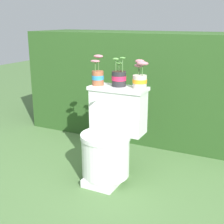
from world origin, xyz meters
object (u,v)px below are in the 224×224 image
(toilet, at_px, (111,138))
(potted_plant_middle, at_px, (140,78))
(potted_plant_midleft, at_px, (119,77))
(potted_plant_left, at_px, (98,75))

(toilet, bearing_deg, potted_plant_middle, 43.60)
(toilet, relative_size, potted_plant_middle, 3.29)
(toilet, relative_size, potted_plant_midleft, 3.07)
(potted_plant_left, xyz_separation_m, potted_plant_middle, (0.36, 0.04, -0.00))
(potted_plant_left, xyz_separation_m, potted_plant_midleft, (0.18, 0.04, -0.01))
(potted_plant_middle, bearing_deg, potted_plant_midleft, -178.09)
(potted_plant_middle, bearing_deg, toilet, -136.40)
(potted_plant_midleft, bearing_deg, potted_plant_left, -168.23)
(potted_plant_left, bearing_deg, potted_plant_midleft, 11.77)
(toilet, xyz_separation_m, potted_plant_middle, (0.18, 0.17, 0.49))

